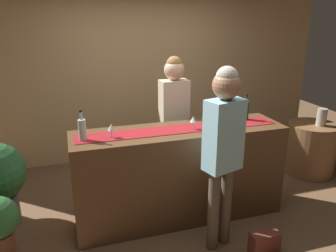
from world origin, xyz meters
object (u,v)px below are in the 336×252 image
at_px(wine_bottle_green, 245,110).
at_px(wine_glass_mid_counter, 219,118).
at_px(handbag, 264,243).
at_px(bartender, 174,110).
at_px(customer_sipping, 223,140).
at_px(wine_bottle_clear, 82,129).
at_px(round_side_table, 311,149).
at_px(wine_glass_far_end, 193,120).
at_px(wine_glass_near_customer, 111,128).
at_px(vase_on_side_table, 322,117).

height_order(wine_bottle_green, wine_glass_mid_counter, wine_bottle_green).
relative_size(wine_bottle_green, handbag, 1.08).
bearing_deg(handbag, bartender, 107.27).
xyz_separation_m(wine_bottle_green, customer_sipping, (-0.62, -0.70, -0.04)).
xyz_separation_m(wine_bottle_clear, handbag, (1.57, -0.81, -1.04)).
xyz_separation_m(wine_glass_mid_counter, round_side_table, (1.74, 0.53, -0.77)).
bearing_deg(customer_sipping, wine_glass_mid_counter, 51.76).
height_order(wine_bottle_clear, round_side_table, wine_bottle_clear).
bearing_deg(wine_glass_far_end, handbag, -61.55).
bearing_deg(wine_bottle_clear, wine_bottle_green, 4.31).
distance_m(wine_bottle_green, round_side_table, 1.58).
bearing_deg(bartender, wine_glass_near_customer, 33.67).
bearing_deg(wine_glass_mid_counter, vase_on_side_table, 14.44).
xyz_separation_m(wine_glass_near_customer, round_side_table, (2.87, 0.51, -0.77)).
bearing_deg(wine_glass_near_customer, wine_bottle_green, 5.26).
height_order(wine_bottle_clear, wine_glass_mid_counter, wine_bottle_clear).
height_order(wine_glass_far_end, vase_on_side_table, wine_glass_far_end).
bearing_deg(round_side_table, vase_on_side_table, -59.24).
height_order(wine_glass_mid_counter, handbag, wine_glass_mid_counter).
xyz_separation_m(wine_bottle_green, wine_glass_near_customer, (-1.55, -0.14, -0.01)).
height_order(customer_sipping, handbag, customer_sipping).
bearing_deg(wine_glass_near_customer, wine_glass_mid_counter, -0.88).
height_order(customer_sipping, round_side_table, customer_sipping).
bearing_deg(wine_bottle_clear, round_side_table, 9.16).
relative_size(customer_sipping, vase_on_side_table, 7.40).
distance_m(wine_glass_mid_counter, bartender, 0.71).
height_order(wine_glass_far_end, round_side_table, wine_glass_far_end).
xyz_separation_m(wine_glass_near_customer, handbag, (1.29, -0.80, -1.03)).
bearing_deg(wine_glass_far_end, round_side_table, 14.11).
height_order(bartender, customer_sipping, customer_sipping).
distance_m(wine_glass_mid_counter, wine_glass_far_end, 0.28).
bearing_deg(round_side_table, wine_bottle_clear, -170.84).
bearing_deg(round_side_table, handbag, -140.21).
distance_m(wine_bottle_clear, wine_glass_mid_counter, 1.41).
xyz_separation_m(wine_glass_mid_counter, bartender, (-0.29, 0.64, -0.06)).
xyz_separation_m(wine_bottle_clear, wine_glass_mid_counter, (1.41, -0.02, -0.01)).
bearing_deg(wine_glass_near_customer, wine_glass_far_end, 0.34).
distance_m(wine_bottle_clear, wine_glass_near_customer, 0.27).
bearing_deg(wine_glass_mid_counter, wine_bottle_green, 21.33).
relative_size(wine_glass_far_end, bartender, 0.08).
relative_size(vase_on_side_table, handbag, 0.86).
xyz_separation_m(vase_on_side_table, handbag, (-1.62, -1.25, -0.75)).
distance_m(bartender, vase_on_side_table, 2.09).
relative_size(wine_bottle_clear, wine_bottle_green, 1.00).
bearing_deg(handbag, wine_bottle_green, 74.98).
bearing_deg(vase_on_side_table, bartender, 174.90).
height_order(bartender, handbag, bartender).
relative_size(wine_glass_mid_counter, round_side_table, 0.19).
distance_m(wine_glass_near_customer, wine_glass_mid_counter, 1.14).
bearing_deg(wine_bottle_green, round_side_table, 15.59).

